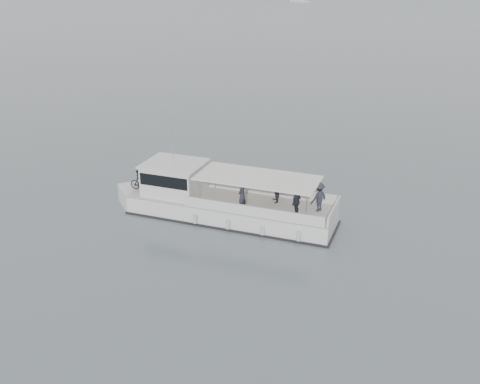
% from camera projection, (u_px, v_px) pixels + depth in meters
% --- Properties ---
extents(ground, '(1400.00, 1400.00, 0.00)m').
position_uv_depth(ground, '(233.00, 226.00, 27.87)').
color(ground, '#515A60').
rests_on(ground, ground).
extents(tour_boat, '(12.65, 3.40, 5.29)m').
position_uv_depth(tour_boat, '(212.00, 201.00, 28.73)').
color(tour_boat, silver).
rests_on(tour_boat, ground).
extents(moored_fleet, '(379.08, 342.81, 10.14)m').
position_uv_depth(moored_fleet, '(251.00, 0.00, 219.70)').
color(moored_fleet, silver).
rests_on(moored_fleet, ground).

